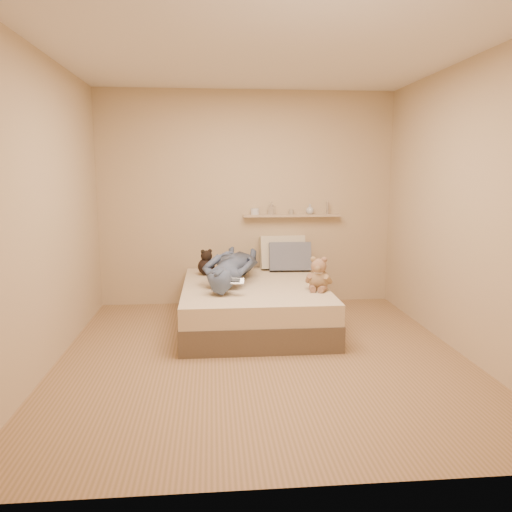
{
  "coord_description": "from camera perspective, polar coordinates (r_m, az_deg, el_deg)",
  "views": [
    {
      "loc": [
        -0.44,
        -4.24,
        1.62
      ],
      "look_at": [
        0.0,
        0.65,
        0.8
      ],
      "focal_mm": 35.0,
      "sensor_mm": 36.0,
      "label": 1
    }
  ],
  "objects": [
    {
      "name": "teddy_bear",
      "position": [
        5.06,
        7.16,
        -2.31
      ],
      "size": [
        0.27,
        0.28,
        0.35
      ],
      "color": "tan",
      "rests_on": "bed"
    },
    {
      "name": "bed",
      "position": [
        5.37,
        -0.27,
        -5.58
      ],
      "size": [
        1.5,
        1.9,
        0.45
      ],
      "color": "brown",
      "rests_on": "floor"
    },
    {
      "name": "dark_plush",
      "position": [
        5.79,
        -5.7,
        -0.9
      ],
      "size": [
        0.2,
        0.2,
        0.3
      ],
      "color": "black",
      "rests_on": "bed"
    },
    {
      "name": "room",
      "position": [
        4.27,
        0.78,
        5.19
      ],
      "size": [
        3.8,
        3.8,
        3.8
      ],
      "color": "#9E7552",
      "rests_on": "ground"
    },
    {
      "name": "person",
      "position": [
        5.41,
        -2.9,
        -1.13
      ],
      "size": [
        0.83,
        1.53,
        0.35
      ],
      "primitive_type": "imported",
      "rotation": [
        0.0,
        0.0,
        2.92
      ],
      "color": "#4C5778",
      "rests_on": "bed"
    },
    {
      "name": "pillow_grey",
      "position": [
        6.01,
        3.89,
        -0.1
      ],
      "size": [
        0.51,
        0.25,
        0.37
      ],
      "primitive_type": "cube",
      "rotation": [
        -0.31,
        0.0,
        -0.03
      ],
      "color": "slate",
      "rests_on": "bed"
    },
    {
      "name": "game_console",
      "position": [
        4.79,
        -2.35,
        -2.89
      ],
      "size": [
        0.17,
        0.1,
        0.06
      ],
      "color": "#B2B6BA",
      "rests_on": "bed"
    },
    {
      "name": "pillow_cream",
      "position": [
        6.14,
        3.05,
        0.38
      ],
      "size": [
        0.56,
        0.29,
        0.43
      ],
      "primitive_type": "cube",
      "rotation": [
        -0.27,
        0.0,
        0.05
      ],
      "color": "beige",
      "rests_on": "bed"
    },
    {
      "name": "shelf_bottles",
      "position": [
        6.16,
        3.57,
        5.32
      ],
      "size": [
        0.97,
        0.14,
        0.15
      ],
      "color": "silver",
      "rests_on": "wall_shelf"
    },
    {
      "name": "wall_shelf",
      "position": [
        6.18,
        4.12,
        4.64
      ],
      "size": [
        1.2,
        0.12,
        0.03
      ],
      "primitive_type": "cube",
      "color": "tan",
      "rests_on": "wall_back"
    }
  ]
}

